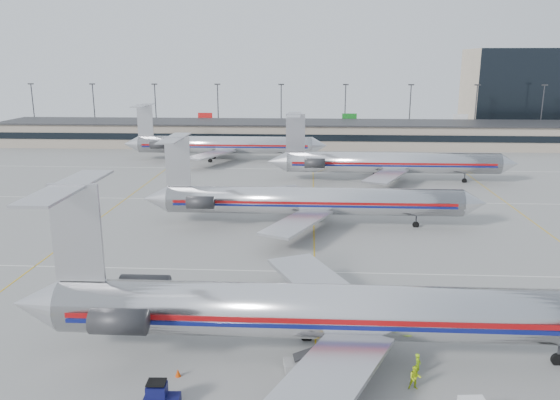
{
  "coord_description": "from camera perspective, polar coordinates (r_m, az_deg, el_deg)",
  "views": [
    {
      "loc": [
        -0.62,
        -43.43,
        21.34
      ],
      "look_at": [
        -4.32,
        22.62,
        4.5
      ],
      "focal_mm": 35.0,
      "sensor_mm": 36.0,
      "label": 1
    }
  ],
  "objects": [
    {
      "name": "jet_third_row",
      "position": [
        100.93,
        11.12,
        3.88
      ],
      "size": [
        45.11,
        27.75,
        12.34
      ],
      "color": "silver",
      "rests_on": "ground"
    },
    {
      "name": "light_mast_row",
      "position": [
        155.96,
        3.47,
        9.56
      ],
      "size": [
        163.6,
        0.4,
        15.28
      ],
      "color": "#38383D",
      "rests_on": "ground"
    },
    {
      "name": "jet_back_row",
      "position": [
        121.41,
        -6.2,
        5.79
      ],
      "size": [
        45.13,
        27.76,
        12.34
      ],
      "color": "silver",
      "rests_on": "ground"
    },
    {
      "name": "tug_left",
      "position": [
        37.4,
        -12.46,
        -19.35
      ],
      "size": [
        2.29,
        1.21,
        1.83
      ],
      "rotation": [
        0.0,
        0.0,
        0.04
      ],
      "color": "#0B0D3E",
      "rests_on": "ground"
    },
    {
      "name": "ramp_worker_near",
      "position": [
        40.8,
        14.19,
        -16.35
      ],
      "size": [
        0.64,
        0.73,
        1.69
      ],
      "primitive_type": "imported",
      "rotation": [
        0.0,
        0.0,
        1.11
      ],
      "color": "#8FC912",
      "rests_on": "ground"
    },
    {
      "name": "terminal",
      "position": [
        142.57,
        3.45,
        6.93
      ],
      "size": [
        162.0,
        17.0,
        6.25
      ],
      "color": "gray",
      "rests_on": "ground"
    },
    {
      "name": "jet_second_row",
      "position": [
        72.34,
        2.75,
        -0.05
      ],
      "size": [
        45.49,
        26.78,
        11.91
      ],
      "color": "silver",
      "rests_on": "ground"
    },
    {
      "name": "jet_foreground",
      "position": [
        40.51,
        5.95,
        -11.44
      ],
      "size": [
        50.13,
        29.52,
        13.12
      ],
      "color": "silver",
      "rests_on": "ground"
    },
    {
      "name": "apron_markings",
      "position": [
        57.54,
        3.63,
        -7.51
      ],
      "size": [
        160.0,
        0.15,
        0.02
      ],
      "primitive_type": "cube",
      "color": "silver",
      "rests_on": "ground"
    },
    {
      "name": "ground",
      "position": [
        48.4,
        3.69,
        -11.91
      ],
      "size": [
        260.0,
        260.0,
        0.0
      ],
      "primitive_type": "plane",
      "color": "gray",
      "rests_on": "ground"
    },
    {
      "name": "ramp_worker_far",
      "position": [
        39.35,
        13.92,
        -17.59
      ],
      "size": [
        0.82,
        0.64,
        1.67
      ],
      "primitive_type": "imported",
      "rotation": [
        0.0,
        0.0,
        0.01
      ],
      "color": "#C7E815",
      "rests_on": "ground"
    },
    {
      "name": "distant_building",
      "position": [
        182.73,
        23.65,
        10.34
      ],
      "size": [
        30.0,
        20.0,
        25.0
      ],
      "primitive_type": "cube",
      "color": "tan",
      "rests_on": "ground"
    },
    {
      "name": "cart_inner",
      "position": [
        37.03,
        4.62,
        -19.92
      ],
      "size": [
        2.18,
        1.85,
        1.05
      ],
      "rotation": [
        0.0,
        0.0,
        -0.38
      ],
      "color": "#0B0D3E",
      "rests_on": "ground"
    },
    {
      "name": "cone_left",
      "position": [
        40.5,
        -10.62,
        -17.32
      ],
      "size": [
        0.48,
        0.48,
        0.56
      ],
      "primitive_type": "cone",
      "rotation": [
        0.0,
        0.0,
        -0.2
      ],
      "color": "#CA3D06",
      "rests_on": "ground"
    },
    {
      "name": "belt_loader",
      "position": [
        40.37,
        3.52,
        -16.55
      ],
      "size": [
        4.83,
        2.09,
        2.49
      ],
      "rotation": [
        0.0,
        0.0,
        0.17
      ],
      "color": "gray",
      "rests_on": "ground"
    }
  ]
}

